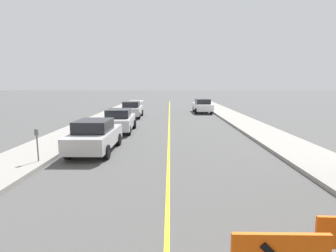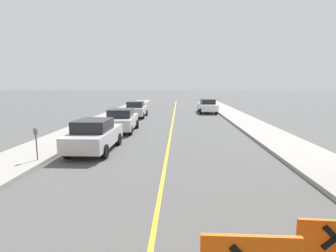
{
  "view_description": "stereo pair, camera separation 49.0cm",
  "coord_description": "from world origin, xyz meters",
  "px_view_note": "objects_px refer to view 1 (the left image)",
  "views": [
    {
      "loc": [
        0.06,
        12.71,
        3.28
      ],
      "look_at": [
        -0.05,
        26.89,
        1.0
      ],
      "focal_mm": 28.0,
      "sensor_mm": 36.0,
      "label": 1
    },
    {
      "loc": [
        0.55,
        12.72,
        3.28
      ],
      "look_at": [
        -0.05,
        26.89,
        1.0
      ],
      "focal_mm": 28.0,
      "sensor_mm": 36.0,
      "label": 2
    }
  ],
  "objects_px": {
    "parked_car_curb_mid": "(119,120)",
    "parking_meter_near_curb": "(37,138)",
    "parked_car_curb_near": "(95,136)",
    "parked_car_opposite_side": "(202,106)",
    "parked_car_curb_far": "(132,109)"
  },
  "relations": [
    {
      "from": "parked_car_curb_near",
      "to": "parked_car_curb_mid",
      "type": "bearing_deg",
      "value": 88.96
    },
    {
      "from": "parked_car_curb_near",
      "to": "parked_car_opposite_side",
      "type": "height_order",
      "value": "same"
    },
    {
      "from": "parked_car_curb_mid",
      "to": "parked_car_opposite_side",
      "type": "relative_size",
      "value": 1.0
    },
    {
      "from": "parked_car_curb_mid",
      "to": "parked_car_curb_near",
      "type": "bearing_deg",
      "value": -93.9
    },
    {
      "from": "parked_car_curb_near",
      "to": "parked_car_opposite_side",
      "type": "xyz_separation_m",
      "value": [
        7.37,
        17.66,
        0.0
      ]
    },
    {
      "from": "parked_car_curb_mid",
      "to": "parked_car_curb_far",
      "type": "bearing_deg",
      "value": 89.45
    },
    {
      "from": "parked_car_curb_far",
      "to": "parking_meter_near_curb",
      "type": "distance_m",
      "value": 15.61
    },
    {
      "from": "parked_car_curb_mid",
      "to": "parked_car_curb_far",
      "type": "height_order",
      "value": "same"
    },
    {
      "from": "parked_car_opposite_side",
      "to": "parked_car_curb_mid",
      "type": "bearing_deg",
      "value": -123.27
    },
    {
      "from": "parked_car_curb_mid",
      "to": "parking_meter_near_curb",
      "type": "xyz_separation_m",
      "value": [
        -1.84,
        -7.65,
        0.33
      ]
    },
    {
      "from": "parked_car_curb_mid",
      "to": "parked_car_curb_far",
      "type": "relative_size",
      "value": 1.01
    },
    {
      "from": "parked_car_curb_near",
      "to": "parked_car_curb_mid",
      "type": "xyz_separation_m",
      "value": [
        0.13,
        5.45,
        0.0
      ]
    },
    {
      "from": "parked_car_curb_mid",
      "to": "parking_meter_near_curb",
      "type": "relative_size",
      "value": 3.24
    },
    {
      "from": "parked_car_curb_near",
      "to": "parking_meter_near_curb",
      "type": "bearing_deg",
      "value": -127.4
    },
    {
      "from": "parked_car_curb_near",
      "to": "parked_car_curb_mid",
      "type": "distance_m",
      "value": 5.45
    }
  ]
}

